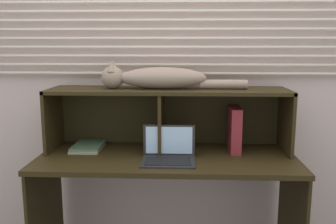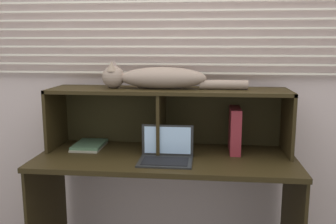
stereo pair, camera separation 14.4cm
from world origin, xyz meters
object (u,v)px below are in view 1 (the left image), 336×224
at_px(cat, 156,78).
at_px(binder_upright, 234,129).
at_px(laptop, 169,154).
at_px(book_stack, 88,147).

xyz_separation_m(cat, binder_upright, (0.50, 0.00, -0.32)).
distance_m(cat, laptop, 0.49).
distance_m(binder_upright, book_stack, 0.96).
bearing_deg(cat, binder_upright, 0.00).
bearing_deg(laptop, binder_upright, 28.97).
relative_size(binder_upright, book_stack, 1.05).
height_order(cat, laptop, cat).
distance_m(laptop, book_stack, 0.58).
height_order(binder_upright, book_stack, binder_upright).
bearing_deg(binder_upright, laptop, -151.03).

